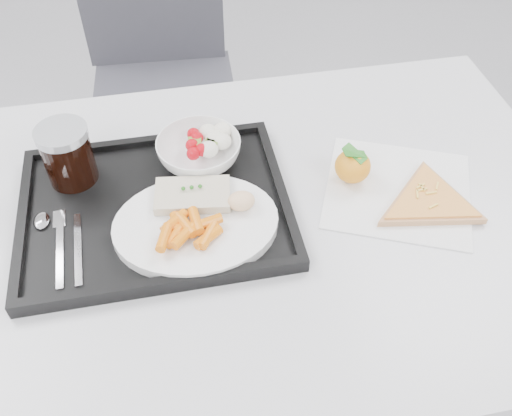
% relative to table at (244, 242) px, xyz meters
% --- Properties ---
extents(table, '(1.20, 0.80, 0.75)m').
position_rel_table_xyz_m(table, '(0.00, 0.00, 0.00)').
color(table, '#A6A6A8').
rests_on(table, ground).
extents(chair, '(0.45, 0.45, 0.93)m').
position_rel_table_xyz_m(chair, '(-0.10, 0.87, -0.15)').
color(chair, '#35353C').
rests_on(chair, ground).
extents(tray, '(0.45, 0.35, 0.03)m').
position_rel_table_xyz_m(tray, '(-0.14, 0.04, 0.08)').
color(tray, black).
rests_on(tray, table).
extents(dinner_plate, '(0.27, 0.27, 0.02)m').
position_rel_table_xyz_m(dinner_plate, '(-0.08, -0.02, 0.09)').
color(dinner_plate, white).
rests_on(dinner_plate, tray).
extents(fish_fillet, '(0.13, 0.09, 0.02)m').
position_rel_table_xyz_m(fish_fillet, '(-0.08, 0.03, 0.11)').
color(fish_fillet, beige).
rests_on(fish_fillet, dinner_plate).
extents(bread_roll, '(0.05, 0.05, 0.03)m').
position_rel_table_xyz_m(bread_roll, '(-0.00, -0.01, 0.12)').
color(bread_roll, '#DDC982').
rests_on(bread_roll, dinner_plate).
extents(salad_bowl, '(0.15, 0.15, 0.05)m').
position_rel_table_xyz_m(salad_bowl, '(-0.05, 0.14, 0.11)').
color(salad_bowl, white).
rests_on(salad_bowl, tray).
extents(cola_glass, '(0.09, 0.09, 0.11)m').
position_rel_table_xyz_m(cola_glass, '(-0.28, 0.14, 0.14)').
color(cola_glass, black).
rests_on(cola_glass, tray).
extents(cutlery, '(0.08, 0.17, 0.01)m').
position_rel_table_xyz_m(cutlery, '(-0.30, -0.00, 0.08)').
color(cutlery, silver).
rests_on(cutlery, tray).
extents(napkin, '(0.32, 0.32, 0.00)m').
position_rel_table_xyz_m(napkin, '(0.28, 0.01, 0.07)').
color(napkin, white).
rests_on(napkin, table).
extents(tangerine, '(0.08, 0.08, 0.07)m').
position_rel_table_xyz_m(tangerine, '(0.21, 0.05, 0.10)').
color(tangerine, '#FE9800').
rests_on(tangerine, napkin).
extents(pizza_slice, '(0.28, 0.28, 0.02)m').
position_rel_table_xyz_m(pizza_slice, '(0.32, -0.03, 0.08)').
color(pizza_slice, tan).
rests_on(pizza_slice, napkin).
extents(carrot_pile, '(0.11, 0.08, 0.03)m').
position_rel_table_xyz_m(carrot_pile, '(-0.10, -0.05, 0.11)').
color(carrot_pile, orange).
rests_on(carrot_pile, dinner_plate).
extents(salad_contents, '(0.09, 0.09, 0.03)m').
position_rel_table_xyz_m(salad_contents, '(-0.03, 0.15, 0.12)').
color(salad_contents, '#A9070F').
rests_on(salad_contents, salad_bowl).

